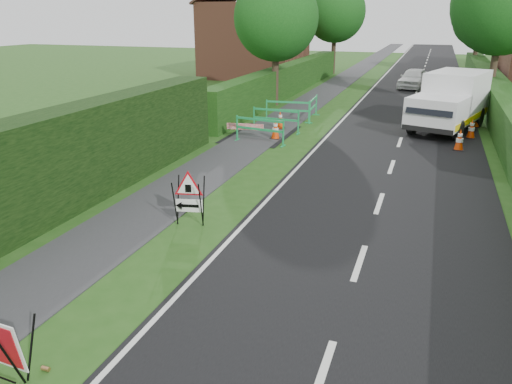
# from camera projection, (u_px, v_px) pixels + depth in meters

# --- Properties ---
(ground) EXTENTS (120.00, 120.00, 0.00)m
(ground) POSITION_uv_depth(u_px,v_px,m) (225.00, 266.00, 9.85)
(ground) COLOR #224C15
(ground) RESTS_ON ground
(road_surface) EXTENTS (6.00, 90.00, 0.02)m
(road_surface) POSITION_uv_depth(u_px,v_px,m) (422.00, 75.00, 40.13)
(road_surface) COLOR black
(road_surface) RESTS_ON ground
(footpath) EXTENTS (2.00, 90.00, 0.02)m
(footpath) POSITION_uv_depth(u_px,v_px,m) (354.00, 73.00, 41.86)
(footpath) COLOR #2D2D30
(footpath) RESTS_ON ground
(hedge_west_near) EXTENTS (1.10, 18.00, 2.50)m
(hedge_west_near) POSITION_uv_depth(u_px,v_px,m) (23.00, 231.00, 11.42)
(hedge_west_near) COLOR black
(hedge_west_near) RESTS_ON ground
(hedge_west_far) EXTENTS (1.00, 24.00, 1.80)m
(hedge_west_far) POSITION_uv_depth(u_px,v_px,m) (288.00, 94.00, 30.95)
(hedge_west_far) COLOR #14380F
(hedge_west_far) RESTS_ON ground
(hedge_east) EXTENTS (1.20, 50.00, 1.50)m
(hedge_east) POSITION_uv_depth(u_px,v_px,m) (501.00, 127.00, 22.01)
(hedge_east) COLOR #14380F
(hedge_east) RESTS_ON ground
(house_west) EXTENTS (7.50, 7.40, 7.88)m
(house_west) POSITION_uv_depth(u_px,v_px,m) (255.00, 38.00, 38.64)
(house_west) COLOR brown
(house_west) RESTS_ON ground
(tree_nw) EXTENTS (4.40, 4.40, 6.70)m
(tree_nw) POSITION_uv_depth(u_px,v_px,m) (276.00, 18.00, 25.76)
(tree_nw) COLOR #2D2116
(tree_nw) RESTS_ON ground
(tree_ne) EXTENTS (5.20, 5.20, 7.79)m
(tree_ne) POSITION_uv_depth(u_px,v_px,m) (503.00, 4.00, 25.63)
(tree_ne) COLOR #2D2116
(tree_ne) RESTS_ON ground
(tree_fw) EXTENTS (4.80, 4.80, 7.24)m
(tree_fw) POSITION_uv_depth(u_px,v_px,m) (335.00, 12.00, 39.84)
(tree_fw) COLOR #2D2116
(tree_fw) RESTS_ON ground
(tree_fe) EXTENTS (4.20, 4.20, 6.33)m
(tree_fe) POSITION_uv_depth(u_px,v_px,m) (480.00, 20.00, 40.15)
(tree_fe) COLOR #2D2116
(tree_fe) RESTS_ON ground
(triangle_sign) EXTENTS (0.92, 0.92, 1.13)m
(triangle_sign) POSITION_uv_depth(u_px,v_px,m) (187.00, 194.00, 11.46)
(triangle_sign) COLOR black
(triangle_sign) RESTS_ON ground
(works_van) EXTENTS (3.43, 5.56, 2.38)m
(works_van) POSITION_uv_depth(u_px,v_px,m) (451.00, 100.00, 21.05)
(works_van) COLOR silver
(works_van) RESTS_ON ground
(traffic_cone_0) EXTENTS (0.38, 0.38, 0.79)m
(traffic_cone_0) POSITION_uv_depth(u_px,v_px,m) (460.00, 140.00, 18.07)
(traffic_cone_0) COLOR black
(traffic_cone_0) RESTS_ON ground
(traffic_cone_1) EXTENTS (0.38, 0.38, 0.79)m
(traffic_cone_1) POSITION_uv_depth(u_px,v_px,m) (472.00, 129.00, 19.81)
(traffic_cone_1) COLOR black
(traffic_cone_1) RESTS_ON ground
(traffic_cone_2) EXTENTS (0.38, 0.38, 0.79)m
(traffic_cone_2) POSITION_uv_depth(u_px,v_px,m) (476.00, 118.00, 21.78)
(traffic_cone_2) COLOR black
(traffic_cone_2) RESTS_ON ground
(traffic_cone_3) EXTENTS (0.38, 0.38, 0.79)m
(traffic_cone_3) POSITION_uv_depth(u_px,v_px,m) (275.00, 129.00, 19.71)
(traffic_cone_3) COLOR black
(traffic_cone_3) RESTS_ON ground
(traffic_cone_4) EXTENTS (0.38, 0.38, 0.79)m
(traffic_cone_4) POSITION_uv_depth(u_px,v_px,m) (280.00, 120.00, 21.44)
(traffic_cone_4) COLOR black
(traffic_cone_4) RESTS_ON ground
(ped_barrier_0) EXTENTS (2.09, 0.68, 1.00)m
(ped_barrier_0) POSITION_uv_depth(u_px,v_px,m) (260.00, 127.00, 18.94)
(ped_barrier_0) COLOR #1A924B
(ped_barrier_0) RESTS_ON ground
(ped_barrier_1) EXTENTS (2.08, 0.51, 1.00)m
(ped_barrier_1) POSITION_uv_depth(u_px,v_px,m) (276.00, 117.00, 20.79)
(ped_barrier_1) COLOR #1A924B
(ped_barrier_1) RESTS_ON ground
(ped_barrier_2) EXTENTS (2.09, 0.57, 1.00)m
(ped_barrier_2) POSITION_uv_depth(u_px,v_px,m) (288.00, 109.00, 22.68)
(ped_barrier_2) COLOR #1A924B
(ped_barrier_2) RESTS_ON ground
(ped_barrier_3) EXTENTS (0.47, 2.08, 1.00)m
(ped_barrier_3) POSITION_uv_depth(u_px,v_px,m) (313.00, 106.00, 23.38)
(ped_barrier_3) COLOR #1A924B
(ped_barrier_3) RESTS_ON ground
(redwhite_plank) EXTENTS (1.49, 0.24, 0.25)m
(redwhite_plank) POSITION_uv_depth(u_px,v_px,m) (245.00, 138.00, 20.04)
(redwhite_plank) COLOR red
(redwhite_plank) RESTS_ON ground
(litter_can) EXTENTS (0.12, 0.07, 0.07)m
(litter_can) POSITION_uv_depth(u_px,v_px,m) (46.00, 371.00, 6.96)
(litter_can) COLOR #BF7F4C
(litter_can) RESTS_ON ground
(hatchback_car) EXTENTS (2.11, 4.03, 1.31)m
(hatchback_car) POSITION_uv_depth(u_px,v_px,m) (414.00, 78.00, 33.11)
(hatchback_car) COLOR white
(hatchback_car) RESTS_ON ground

